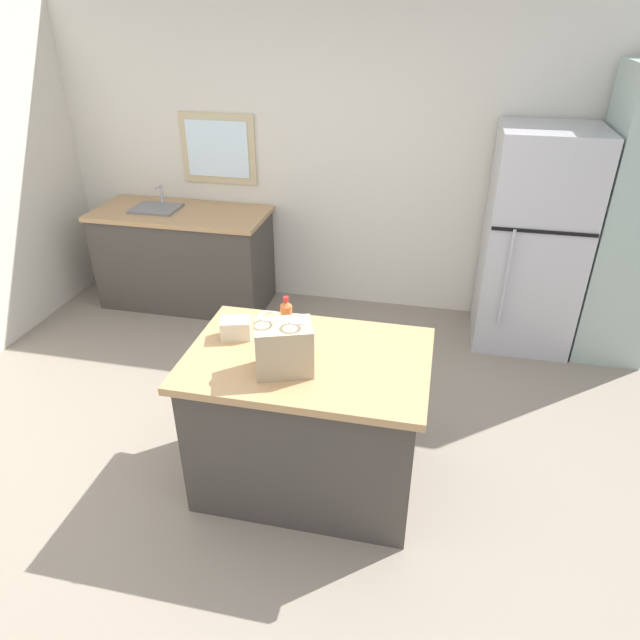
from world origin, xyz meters
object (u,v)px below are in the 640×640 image
(shopping_bag, at_px, (284,348))
(bottle, at_px, (286,314))
(kitchen_island, at_px, (309,420))
(tall_cabinet, at_px, (630,221))
(refrigerator, at_px, (534,242))
(small_box, at_px, (236,328))

(shopping_bag, height_order, bottle, shopping_bag)
(shopping_bag, distance_m, bottle, 0.42)
(kitchen_island, distance_m, tall_cabinet, 2.86)
(tall_cabinet, bearing_deg, refrigerator, -179.98)
(shopping_bag, bearing_deg, refrigerator, 56.30)
(shopping_bag, height_order, small_box, shopping_bag)
(tall_cabinet, height_order, small_box, tall_cabinet)
(refrigerator, bearing_deg, shopping_bag, -123.70)
(refrigerator, bearing_deg, bottle, -131.48)
(small_box, bearing_deg, shopping_bag, -36.24)
(shopping_bag, bearing_deg, kitchen_island, 61.01)
(tall_cabinet, xyz_separation_m, bottle, (-2.16, -1.71, -0.12))
(tall_cabinet, height_order, bottle, tall_cabinet)
(kitchen_island, height_order, refrigerator, refrigerator)
(shopping_bag, bearing_deg, tall_cabinet, 45.89)
(refrigerator, height_order, tall_cabinet, tall_cabinet)
(refrigerator, relative_size, shopping_bag, 5.18)
(refrigerator, height_order, shopping_bag, refrigerator)
(tall_cabinet, distance_m, small_box, 3.05)
(tall_cabinet, bearing_deg, bottle, -141.54)
(kitchen_island, height_order, small_box, small_box)
(bottle, bearing_deg, kitchen_island, -54.55)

